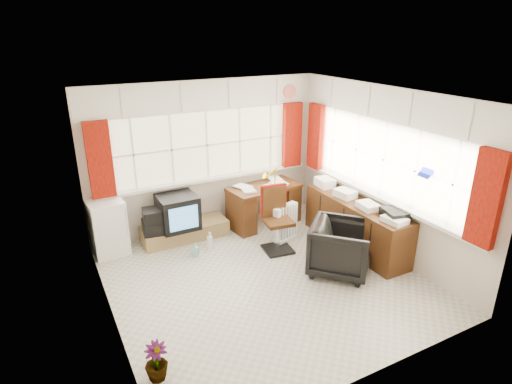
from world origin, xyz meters
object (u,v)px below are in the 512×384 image
task_chair (276,216)px  radiator (286,227)px  crt_tv (178,212)px  mini_fridge (108,227)px  tv_bench (185,231)px  desk_lamp (275,174)px  credenza (355,223)px  office_chair (341,248)px  desk (264,203)px

task_chair → radiator: 0.38m
crt_tv → mini_fridge: size_ratio=0.71×
tv_bench → mini_fridge: mini_fridge is taller
desk_lamp → crt_tv: bearing=170.8°
credenza → crt_tv: size_ratio=3.32×
task_chair → radiator: (0.25, 0.09, -0.28)m
office_chair → mini_fridge: (-2.77, 2.10, 0.05)m
tv_bench → office_chair: bearing=-51.8°
task_chair → credenza: task_chair is taller
radiator → tv_bench: 1.66m
desk → credenza: credenza is taller
radiator → credenza: size_ratio=0.32×
office_chair → mini_fridge: 3.48m
desk_lamp → office_chair: 1.79m
task_chair → tv_bench: (-1.15, 0.97, -0.42)m
tv_bench → crt_tv: size_ratio=2.32×
office_chair → task_chair: bearing=69.3°
desk_lamp → office_chair: size_ratio=0.47×
desk_lamp → office_chair: (0.09, -1.68, -0.61)m
desk_lamp → tv_bench: (-1.50, 0.34, -0.86)m
desk_lamp → mini_fridge: size_ratio=0.46×
task_chair → office_chair: task_chair is taller
office_chair → tv_bench: 2.59m
desk → crt_tv: (-1.53, 0.07, 0.12)m
office_chair → credenza: (0.69, 0.50, 0.02)m
task_chair → tv_bench: bearing=139.7°
desk → radiator: size_ratio=2.04×
task_chair → crt_tv: (-1.27, 0.90, -0.02)m
radiator → desk: bearing=89.0°
radiator → crt_tv: crt_tv is taller
task_chair → mini_fridge: bearing=155.7°
office_chair → radiator: bearing=56.2°
crt_tv → desk_lamp: bearing=-9.2°
task_chair → office_chair: bearing=-67.0°
desk_lamp → tv_bench: 1.76m
desk → radiator: (-0.01, -0.74, -0.14)m
credenza → crt_tv: (-2.40, 1.44, 0.13)m
task_chair → tv_bench: 1.56m
radiator → crt_tv: 1.74m
office_chair → mini_fridge: mini_fridge is taller
mini_fridge → credenza: bearing=-24.8°
credenza → radiator: bearing=144.2°
office_chair → desk_lamp: bearing=49.4°
desk → tv_bench: (-1.41, 0.14, -0.27)m
credenza → office_chair: bearing=-143.8°
office_chair → mini_fridge: bearing=99.2°
radiator → tv_bench: bearing=147.7°
desk_lamp → crt_tv: 1.71m
desk → tv_bench: size_ratio=0.94×
desk_lamp → task_chair: bearing=-119.1°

